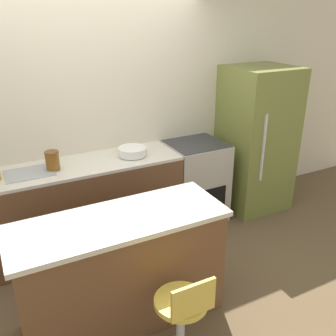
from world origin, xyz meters
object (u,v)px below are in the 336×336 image
(stool_chair, at_px, (182,319))
(refrigerator, at_px, (256,140))
(oven_range, at_px, (195,181))
(mixing_bowl, at_px, (132,151))

(stool_chair, bearing_deg, refrigerator, 40.44)
(refrigerator, relative_size, stool_chair, 2.25)
(oven_range, xyz_separation_m, stool_chair, (-1.14, -1.73, -0.09))
(oven_range, height_order, stool_chair, oven_range)
(oven_range, distance_m, stool_chair, 2.07)
(stool_chair, bearing_deg, mixing_bowl, 78.38)
(stool_chair, xyz_separation_m, mixing_bowl, (0.35, 1.71, 0.60))
(mixing_bowl, bearing_deg, refrigerator, -1.52)
(mixing_bowl, bearing_deg, stool_chair, -101.62)
(stool_chair, distance_m, mixing_bowl, 1.85)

